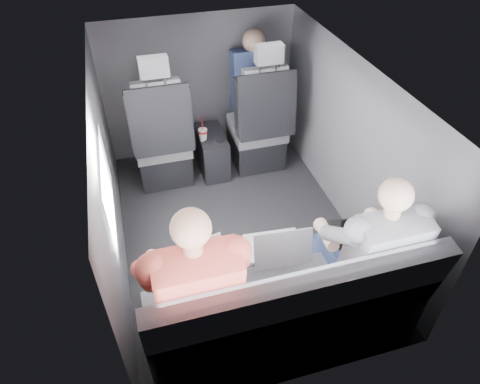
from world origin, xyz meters
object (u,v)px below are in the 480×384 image
object	(u,v)px
front_seat_left	(163,144)
laptop_white	(192,260)
rear_bench	(285,315)
laptop_silver	(277,247)
passenger_rear_right	(367,249)
passenger_front_right	(253,82)
soda_cup	(203,134)
laptop_black	(356,232)
passenger_rear_left	(194,286)
front_seat_right	(259,129)
center_console	(212,152)

from	to	relation	value
front_seat_left	laptop_white	world-z (taller)	front_seat_left
rear_bench	laptop_silver	distance (m)	0.41
passenger_rear_right	passenger_front_right	size ratio (longest dim) A/B	1.51
rear_bench	soda_cup	xyz separation A→B (m)	(-0.09, 1.86, 0.15)
front_seat_left	laptop_black	size ratio (longest dim) A/B	3.84
laptop_black	passenger_rear_left	world-z (taller)	passenger_rear_left
laptop_white	passenger_front_right	xyz separation A→B (m)	(0.94, 1.88, 0.11)
laptop_white	front_seat_left	bearing A→B (deg)	88.96
front_seat_right	passenger_rear_right	distance (m)	1.82
soda_cup	passenger_rear_right	bearing A→B (deg)	-70.90
center_console	soda_cup	xyz separation A→B (m)	(-0.09, -0.08, 0.26)
soda_cup	laptop_black	bearing A→B (deg)	-69.08
laptop_black	rear_bench	bearing A→B (deg)	-155.33
front_seat_right	passenger_rear_left	xyz separation A→B (m)	(-0.95, -1.81, 0.25)
center_console	rear_bench	xyz separation A→B (m)	(-0.00, -1.94, 0.11)
rear_bench	passenger_rear_right	world-z (taller)	passenger_rear_right
laptop_white	rear_bench	bearing A→B (deg)	-30.56
center_console	laptop_black	size ratio (longest dim) A/B	1.46
front_seat_right	laptop_black	distance (m)	1.68
soda_cup	passenger_rear_left	world-z (taller)	passenger_rear_left
front_seat_right	center_console	bearing A→B (deg)	174.93
center_console	laptop_black	bearing A→B (deg)	-72.65
center_console	rear_bench	world-z (taller)	rear_bench
soda_cup	laptop_white	distance (m)	1.64
front_seat_right	passenger_rear_left	bearing A→B (deg)	-117.84
passenger_front_right	front_seat_left	bearing A→B (deg)	-164.21
center_console	passenger_front_right	bearing A→B (deg)	25.26
laptop_white	passenger_front_right	world-z (taller)	passenger_front_right
soda_cup	laptop_silver	world-z (taller)	laptop_silver
laptop_silver	rear_bench	bearing A→B (deg)	-94.87
laptop_silver	center_console	bearing A→B (deg)	90.74
laptop_silver	passenger_front_right	size ratio (longest dim) A/B	0.44
passenger_rear_left	front_seat_left	bearing A→B (deg)	88.28
front_seat_right	passenger_rear_right	xyz separation A→B (m)	(0.07, -1.81, 0.23)
laptop_white	passenger_front_right	size ratio (longest dim) A/B	0.52
laptop_white	center_console	bearing A→B (deg)	73.88
front_seat_right	passenger_front_right	world-z (taller)	front_seat_right
laptop_black	passenger_rear_right	bearing A→B (deg)	-92.67
laptop_black	passenger_rear_right	size ratio (longest dim) A/B	0.27
front_seat_right	laptop_black	size ratio (longest dim) A/B	3.84
front_seat_left	soda_cup	bearing A→B (deg)	-5.89
laptop_white	soda_cup	bearing A→B (deg)	76.14
center_console	laptop_silver	distance (m)	1.74
front_seat_left	passenger_front_right	bearing A→B (deg)	15.79
laptop_black	center_console	bearing A→B (deg)	107.35
laptop_white	laptop_black	size ratio (longest dim) A/B	1.27
center_console	passenger_rear_right	bearing A→B (deg)	-74.17
front_seat_left	center_console	xyz separation A→B (m)	(0.45, 0.04, -0.20)
front_seat_right	soda_cup	size ratio (longest dim) A/B	5.22
front_seat_left	passenger_rear_right	xyz separation A→B (m)	(0.97, -1.81, 0.23)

